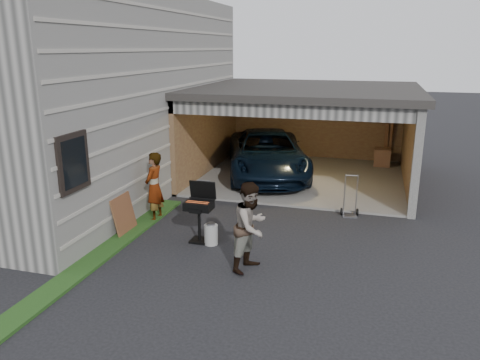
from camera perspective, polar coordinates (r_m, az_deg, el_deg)
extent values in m
plane|color=black|center=(9.46, -3.12, -9.58)|extent=(80.00, 80.00, 0.00)
cube|color=#474744|center=(15.01, -20.40, 9.90)|extent=(7.00, 11.00, 5.50)
cube|color=#193814|center=(9.59, -18.16, -9.82)|extent=(0.50, 8.00, 0.06)
cube|color=#605E59|center=(15.24, 7.63, 0.40)|extent=(6.50, 6.00, 0.06)
cube|color=brown|center=(17.81, 9.24, 6.92)|extent=(6.50, 0.15, 2.70)
cube|color=brown|center=(14.84, 20.06, 4.38)|extent=(0.15, 6.00, 2.70)
cube|color=brown|center=(15.71, -3.76, 5.91)|extent=(0.15, 6.00, 2.70)
cube|color=#2D2B28|center=(14.75, 8.03, 10.83)|extent=(6.80, 6.30, 0.20)
cube|color=#474744|center=(11.92, 5.89, 8.37)|extent=(6.50, 0.16, 0.36)
cube|color=silver|center=(13.10, 6.89, 9.45)|extent=(6.00, 2.40, 0.06)
cube|color=#474744|center=(11.95, 20.72, 1.73)|extent=(0.20, 0.18, 2.70)
cube|color=brown|center=(17.78, 0.61, 3.71)|extent=(0.60, 0.50, 0.50)
cube|color=brown|center=(17.69, 0.61, 5.21)|extent=(0.50, 0.45, 0.45)
cube|color=brown|center=(17.06, 16.93, 2.65)|extent=(0.55, 0.50, 0.60)
cube|color=brown|center=(17.49, 17.74, 5.72)|extent=(0.24, 0.43, 2.20)
imported|color=black|center=(15.03, 3.30, 2.98)|extent=(3.80, 5.60, 1.42)
imported|color=#C5E2F7|center=(11.38, -10.42, -0.83)|extent=(0.41, 0.62, 1.68)
imported|color=#4C2C1E|center=(8.72, 1.36, -5.70)|extent=(0.88, 0.99, 1.71)
cube|color=black|center=(10.27, -4.93, -7.34)|extent=(0.37, 0.37, 0.04)
cylinder|color=black|center=(10.13, -4.99, -5.39)|extent=(0.06, 0.06, 0.74)
cube|color=black|center=(9.99, -5.04, -3.12)|extent=(0.58, 0.41, 0.18)
cube|color=#59595B|center=(9.96, -5.05, -2.71)|extent=(0.53, 0.35, 0.01)
cube|color=black|center=(10.13, -4.56, -1.20)|extent=(0.58, 0.11, 0.41)
cylinder|color=#B1B1AD|center=(10.04, -3.55, -6.65)|extent=(0.36, 0.36, 0.44)
cube|color=brown|center=(10.85, -13.97, -4.13)|extent=(0.22, 0.79, 0.88)
cube|color=gray|center=(11.98, 13.23, -4.28)|extent=(0.38, 0.27, 0.04)
cylinder|color=black|center=(12.04, 12.26, -3.76)|extent=(0.07, 0.18, 0.18)
cylinder|color=black|center=(12.09, 14.11, -3.80)|extent=(0.07, 0.18, 0.18)
cylinder|color=gray|center=(11.91, 12.62, -1.72)|extent=(0.03, 0.03, 1.03)
cylinder|color=gray|center=(11.94, 14.02, -1.75)|extent=(0.03, 0.03, 1.03)
cylinder|color=gray|center=(11.79, 13.47, 0.54)|extent=(0.30, 0.08, 0.03)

